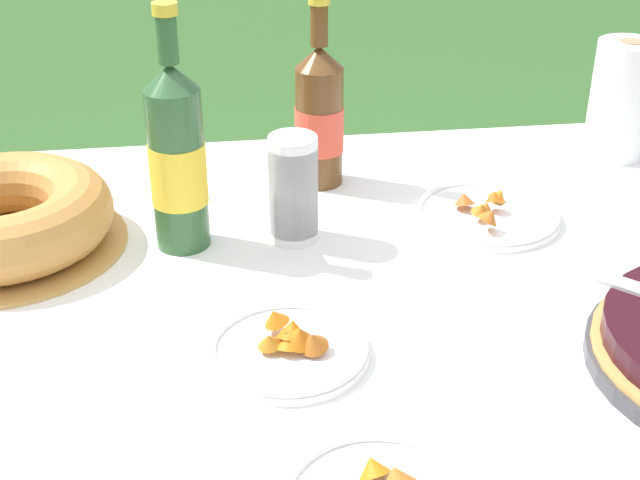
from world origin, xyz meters
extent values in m
cube|color=brown|center=(0.00, 0.00, 0.69)|extent=(1.55, 1.09, 0.03)
cylinder|color=brown|center=(0.72, 0.48, 0.33)|extent=(0.06, 0.06, 0.67)
cube|color=white|center=(0.00, 0.00, 0.71)|extent=(1.56, 1.10, 0.00)
cube|color=white|center=(0.00, 0.55, 0.65)|extent=(1.56, 0.00, 0.10)
cylinder|color=tan|center=(-0.42, 0.19, 0.71)|extent=(0.35, 0.35, 0.01)
torus|color=#BC7F3D|center=(-0.42, 0.19, 0.76)|extent=(0.32, 0.32, 0.09)
cylinder|color=white|center=(0.00, 0.16, 0.76)|extent=(0.07, 0.07, 0.09)
cylinder|color=white|center=(0.00, 0.16, 0.77)|extent=(0.07, 0.07, 0.09)
cylinder|color=white|center=(0.00, 0.16, 0.78)|extent=(0.07, 0.07, 0.09)
cylinder|color=white|center=(0.00, 0.16, 0.79)|extent=(0.07, 0.07, 0.09)
cylinder|color=white|center=(0.00, 0.16, 0.81)|extent=(0.07, 0.07, 0.09)
cylinder|color=white|center=(0.00, 0.16, 0.82)|extent=(0.07, 0.07, 0.09)
torus|color=white|center=(0.00, 0.16, 0.87)|extent=(0.07, 0.07, 0.01)
cylinder|color=#2D562D|center=(-0.16, 0.16, 0.83)|extent=(0.08, 0.08, 0.24)
cylinder|color=yellow|center=(-0.16, 0.16, 0.82)|extent=(0.08, 0.08, 0.09)
cone|color=#2D562D|center=(-0.16, 0.16, 0.96)|extent=(0.08, 0.08, 0.04)
cylinder|color=#2D562D|center=(-0.16, 0.16, 1.01)|extent=(0.03, 0.03, 0.06)
cylinder|color=gold|center=(-0.16, 0.16, 1.05)|extent=(0.03, 0.03, 0.02)
cylinder|color=brown|center=(0.06, 0.35, 0.81)|extent=(0.08, 0.08, 0.20)
cylinder|color=#E54C38|center=(0.06, 0.35, 0.80)|extent=(0.08, 0.08, 0.08)
cone|color=brown|center=(0.06, 0.35, 0.92)|extent=(0.08, 0.08, 0.04)
cylinder|color=brown|center=(0.06, 0.35, 0.97)|extent=(0.03, 0.03, 0.06)
cylinder|color=white|center=(0.30, 0.18, 0.71)|extent=(0.22, 0.22, 0.01)
torus|color=white|center=(0.30, 0.18, 0.72)|extent=(0.22, 0.22, 0.01)
cone|color=#BC531E|center=(0.27, 0.20, 0.74)|extent=(0.05, 0.05, 0.03)
cone|color=orange|center=(0.33, 0.22, 0.73)|extent=(0.04, 0.03, 0.03)
cone|color=#CC4F0F|center=(0.31, 0.19, 0.74)|extent=(0.04, 0.04, 0.03)
cone|color=#BC6121|center=(0.29, 0.12, 0.74)|extent=(0.04, 0.04, 0.04)
cone|color=#BA661C|center=(0.30, 0.18, 0.73)|extent=(0.04, 0.04, 0.02)
cone|color=orange|center=(0.28, 0.15, 0.74)|extent=(0.04, 0.04, 0.02)
cylinder|color=white|center=(-0.04, -0.14, 0.71)|extent=(0.19, 0.19, 0.01)
torus|color=white|center=(-0.04, -0.14, 0.72)|extent=(0.19, 0.19, 0.01)
cone|color=#C76513|center=(-0.03, -0.14, 0.74)|extent=(0.05, 0.05, 0.03)
cone|color=#AD591C|center=(-0.01, -0.15, 0.74)|extent=(0.05, 0.05, 0.03)
cone|color=#B25812|center=(-0.04, -0.13, 0.73)|extent=(0.04, 0.04, 0.03)
cone|color=#C35D0C|center=(-0.03, -0.13, 0.74)|extent=(0.05, 0.05, 0.03)
cone|color=#B5571C|center=(-0.04, -0.14, 0.73)|extent=(0.03, 0.03, 0.04)
cone|color=#BA6E1B|center=(-0.06, -0.14, 0.73)|extent=(0.04, 0.04, 0.02)
cone|color=#D06413|center=(-0.05, -0.10, 0.74)|extent=(0.04, 0.04, 0.03)
cone|color=orange|center=(-0.04, -0.13, 0.74)|extent=(0.03, 0.03, 0.03)
cone|color=#C46811|center=(-0.04, -0.14, 0.73)|extent=(0.05, 0.05, 0.04)
cone|color=#B86A10|center=(0.02, -0.36, 0.73)|extent=(0.05, 0.05, 0.04)
cone|color=#C56722|center=(0.04, -0.39, 0.75)|extent=(0.05, 0.06, 0.04)
cylinder|color=white|center=(0.61, 0.40, 0.81)|extent=(0.11, 0.11, 0.21)
cylinder|color=#9E7A56|center=(0.61, 0.40, 0.92)|extent=(0.04, 0.04, 0.00)
camera|label=1|loc=(-0.12, -1.00, 1.34)|focal=50.00mm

